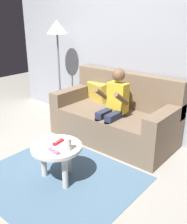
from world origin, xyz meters
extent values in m
plane|color=#9E998E|center=(0.00, 0.00, 0.00)|extent=(8.73, 8.73, 0.00)
cube|color=#999EA8|center=(0.00, 1.72, 1.25)|extent=(4.37, 0.05, 2.50)
cube|color=#75604C|center=(0.21, 1.28, 0.21)|extent=(1.67, 0.80, 0.41)
cube|color=#75604C|center=(0.21, 1.60, 0.65)|extent=(1.67, 0.16, 0.49)
cube|color=#75604C|center=(-0.53, 1.28, 0.51)|extent=(0.18, 0.80, 0.20)
cube|color=#75604C|center=(0.96, 1.28, 0.51)|extent=(0.18, 0.80, 0.20)
cube|color=gold|center=(-0.25, 1.52, 0.55)|extent=(0.38, 0.25, 0.30)
cylinder|color=#282D47|center=(0.23, 0.92, 0.21)|extent=(0.08, 0.08, 0.41)
cylinder|color=#282D47|center=(0.38, 0.92, 0.21)|extent=(0.08, 0.08, 0.41)
cube|color=#282D47|center=(0.23, 1.08, 0.45)|extent=(0.10, 0.32, 0.10)
cube|color=#282D47|center=(0.38, 1.08, 0.45)|extent=(0.10, 0.32, 0.10)
cube|color=gold|center=(0.31, 1.24, 0.64)|extent=(0.25, 0.15, 0.39)
cylinder|color=brown|center=(0.16, 1.10, 0.69)|extent=(0.06, 0.28, 0.22)
cylinder|color=brown|center=(0.46, 1.10, 0.69)|extent=(0.06, 0.28, 0.22)
sphere|color=brown|center=(0.31, 1.24, 0.94)|extent=(0.17, 0.17, 0.17)
cylinder|color=beige|center=(0.33, 0.14, 0.39)|extent=(0.52, 0.52, 0.04)
cylinder|color=beige|center=(0.16, 0.09, 0.18)|extent=(0.06, 0.06, 0.37)
cylinder|color=beige|center=(0.49, 0.09, 0.18)|extent=(0.06, 0.06, 0.37)
cylinder|color=beige|center=(0.33, 0.30, 0.18)|extent=(0.06, 0.06, 0.37)
cube|color=slate|center=(0.33, 0.14, 0.00)|extent=(1.61, 1.39, 0.01)
cube|color=red|center=(0.30, 0.19, 0.42)|extent=(0.05, 0.14, 0.02)
cylinder|color=#99999E|center=(0.31, 0.15, 0.43)|extent=(0.02, 0.02, 0.00)
cylinder|color=silver|center=(0.30, 0.19, 0.43)|extent=(0.01, 0.01, 0.00)
cylinder|color=silver|center=(0.30, 0.21, 0.43)|extent=(0.01, 0.01, 0.00)
cube|color=pink|center=(0.41, 0.04, 0.42)|extent=(0.14, 0.05, 0.02)
cylinder|color=#99999E|center=(0.45, 0.03, 0.43)|extent=(0.02, 0.02, 0.00)
cylinder|color=silver|center=(0.41, 0.04, 0.43)|extent=(0.01, 0.01, 0.00)
cylinder|color=silver|center=(0.39, 0.04, 0.43)|extent=(0.01, 0.01, 0.00)
cylinder|color=silver|center=(0.48, 0.16, 0.47)|extent=(0.07, 0.07, 0.12)
cylinder|color=black|center=(-0.93, 1.37, 0.01)|extent=(0.24, 0.24, 0.02)
cylinder|color=slate|center=(-0.93, 1.37, 0.69)|extent=(0.03, 0.03, 1.35)
cone|color=beige|center=(-0.93, 1.37, 1.47)|extent=(0.32, 0.32, 0.20)
camera|label=1|loc=(2.11, -1.40, 1.65)|focal=41.52mm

